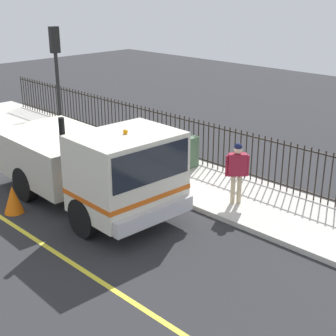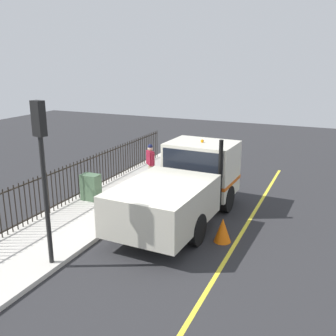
{
  "view_description": "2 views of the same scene",
  "coord_description": "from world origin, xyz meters",
  "px_view_note": "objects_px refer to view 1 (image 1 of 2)",
  "views": [
    {
      "loc": [
        -7.18,
        -12.27,
        5.65
      ],
      "look_at": [
        1.11,
        -3.97,
        1.3
      ],
      "focal_mm": 53.15,
      "sensor_mm": 36.0,
      "label": 1
    },
    {
      "loc": [
        -4.47,
        9.34,
        5.3
      ],
      "look_at": [
        0.99,
        -2.93,
        1.49
      ],
      "focal_mm": 41.42,
      "sensor_mm": 36.0,
      "label": 2
    }
  ],
  "objects_px": {
    "traffic_cone": "(13,199)",
    "worker_standing": "(237,167)",
    "work_truck": "(93,163)",
    "traffic_light_near": "(56,65)",
    "utility_cabinet": "(187,152)"
  },
  "relations": [
    {
      "from": "work_truck",
      "to": "traffic_light_near",
      "type": "xyz_separation_m",
      "value": [
        2.01,
        4.54,
        1.83
      ]
    },
    {
      "from": "traffic_light_near",
      "to": "work_truck",
      "type": "bearing_deg",
      "value": 75.77
    },
    {
      "from": "traffic_cone",
      "to": "worker_standing",
      "type": "bearing_deg",
      "value": -42.01
    },
    {
      "from": "utility_cabinet",
      "to": "traffic_cone",
      "type": "distance_m",
      "value": 5.58
    },
    {
      "from": "work_truck",
      "to": "utility_cabinet",
      "type": "bearing_deg",
      "value": -175.0
    },
    {
      "from": "work_truck",
      "to": "traffic_cone",
      "type": "distance_m",
      "value": 2.31
    },
    {
      "from": "traffic_light_near",
      "to": "traffic_cone",
      "type": "distance_m",
      "value": 5.64
    },
    {
      "from": "traffic_cone",
      "to": "work_truck",
      "type": "bearing_deg",
      "value": -37.38
    },
    {
      "from": "worker_standing",
      "to": "utility_cabinet",
      "type": "xyz_separation_m",
      "value": [
        1.1,
        2.83,
        -0.53
      ]
    },
    {
      "from": "traffic_light_near",
      "to": "traffic_cone",
      "type": "relative_size",
      "value": 5.7
    },
    {
      "from": "worker_standing",
      "to": "traffic_cone",
      "type": "relative_size",
      "value": 2.27
    },
    {
      "from": "work_truck",
      "to": "traffic_light_near",
      "type": "bearing_deg",
      "value": -111.68
    },
    {
      "from": "work_truck",
      "to": "worker_standing",
      "type": "distance_m",
      "value": 3.76
    },
    {
      "from": "traffic_light_near",
      "to": "utility_cabinet",
      "type": "xyz_separation_m",
      "value": [
        1.77,
        -4.35,
        -2.49
      ]
    },
    {
      "from": "work_truck",
      "to": "traffic_cone",
      "type": "xyz_separation_m",
      "value": [
        -1.68,
        1.29,
        -0.92
      ]
    }
  ]
}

